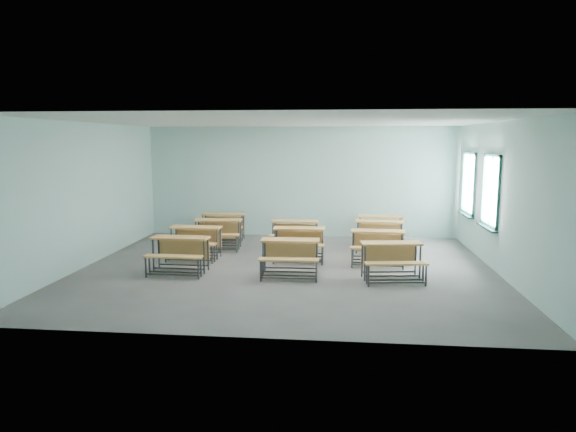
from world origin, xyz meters
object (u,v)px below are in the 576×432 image
object	(u,v)px
desk_unit_r0c1	(290,252)
desk_unit_r0c2	(392,255)
desk_unit_r1c0	(195,238)
desk_unit_r2c0	(218,229)
desk_unit_r2c1	(295,231)
desk_unit_r2c2	(379,231)
desk_unit_r3c0	(223,222)
desk_unit_r1c1	(299,239)
desk_unit_r1c2	(378,242)
desk_unit_r0c0	(179,249)
desk_unit_r3c2	(381,225)

from	to	relation	value
desk_unit_r0c1	desk_unit_r0c2	xyz separation A→B (m)	(2.07, -0.11, 0.00)
desk_unit_r1c0	desk_unit_r2c0	distance (m)	1.19
desk_unit_r0c1	desk_unit_r2c1	xyz separation A→B (m)	(-0.13, 2.54, 0.00)
desk_unit_r2c2	desk_unit_r3c0	xyz separation A→B (m)	(-4.30, 0.93, 0.00)
desk_unit_r1c1	desk_unit_r1c2	world-z (taller)	same
desk_unit_r1c1	desk_unit_r2c2	distance (m)	2.34
desk_unit_r0c0	desk_unit_r1c0	distance (m)	1.32
desk_unit_r0c2	desk_unit_r3c0	distance (m)	5.75
desk_unit_r0c1	desk_unit_r0c2	distance (m)	2.08
desk_unit_r0c2	desk_unit_r2c2	world-z (taller)	same
desk_unit_r1c0	desk_unit_r3c2	size ratio (longest dim) A/B	1.00
desk_unit_r1c0	desk_unit_r1c2	distance (m)	4.30
desk_unit_r2c2	desk_unit_r3c0	distance (m)	4.40
desk_unit_r2c0	desk_unit_r3c0	size ratio (longest dim) A/B	1.01
desk_unit_r2c0	desk_unit_r2c2	xyz separation A→B (m)	(4.17, 0.22, 0.00)
desk_unit_r1c1	desk_unit_r1c2	xyz separation A→B (m)	(1.81, -0.20, 0.00)
desk_unit_r0c1	desk_unit_r2c2	xyz separation A→B (m)	(2.03, 2.73, 0.00)
desk_unit_r1c0	desk_unit_r0c0	bearing A→B (deg)	-86.56
desk_unit_r1c1	desk_unit_r0c2	bearing A→B (deg)	-38.90
desk_unit_r0c1	desk_unit_r1c2	size ratio (longest dim) A/B	0.98
desk_unit_r0c1	desk_unit_r2c2	size ratio (longest dim) A/B	0.97
desk_unit_r2c0	desk_unit_r0c1	bearing A→B (deg)	-52.89
desk_unit_r0c1	desk_unit_r3c0	bearing A→B (deg)	120.08
desk_unit_r1c1	desk_unit_r1c2	size ratio (longest dim) A/B	0.98
desk_unit_r0c2	desk_unit_r2c2	distance (m)	2.84
desk_unit_r1c1	desk_unit_r2c1	distance (m)	1.10
desk_unit_r2c2	desk_unit_r1c2	bearing A→B (deg)	-91.49
desk_unit_r2c0	desk_unit_r3c0	distance (m)	1.16
desk_unit_r2c1	desk_unit_r0c0	bearing A→B (deg)	-130.83
desk_unit_r1c0	desk_unit_r2c0	world-z (taller)	same
desk_unit_r3c0	desk_unit_r3c2	distance (m)	4.40
desk_unit_r1c0	desk_unit_r3c0	bearing A→B (deg)	87.92
desk_unit_r3c2	desk_unit_r2c0	bearing A→B (deg)	-166.72
desk_unit_r2c0	desk_unit_r2c2	world-z (taller)	same
desk_unit_r0c1	desk_unit_r2c2	bearing A→B (deg)	51.67
desk_unit_r0c2	desk_unit_r1c1	bearing A→B (deg)	134.52
desk_unit_r2c2	desk_unit_r0c0	bearing A→B (deg)	-144.28
desk_unit_r3c2	desk_unit_r1c2	bearing A→B (deg)	-97.70
desk_unit_r0c2	desk_unit_r2c1	size ratio (longest dim) A/B	1.07
desk_unit_r1c0	desk_unit_r2c2	distance (m)	4.65
desk_unit_r1c1	desk_unit_r3c2	world-z (taller)	same
desk_unit_r1c1	desk_unit_r3c2	size ratio (longest dim) A/B	0.99
desk_unit_r1c1	desk_unit_r2c2	xyz separation A→B (m)	(1.96, 1.27, 0.00)
desk_unit_r0c1	desk_unit_r1c1	size ratio (longest dim) A/B	1.01
desk_unit_r0c2	desk_unit_r1c0	xyz separation A→B (m)	(-4.49, 1.46, 0.00)
desk_unit_r0c0	desk_unit_r1c2	distance (m)	4.43
desk_unit_r1c1	desk_unit_r3c0	distance (m)	3.21
desk_unit_r3c0	desk_unit_r0c2	bearing A→B (deg)	-43.16
desk_unit_r0c1	desk_unit_r0c2	bearing A→B (deg)	-4.68
desk_unit_r0c2	desk_unit_r2c1	bearing A→B (deg)	122.27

